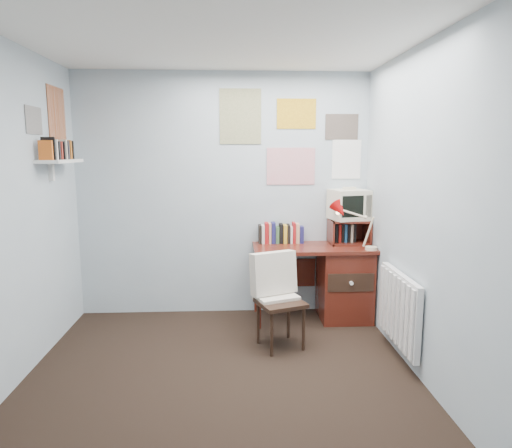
{
  "coord_description": "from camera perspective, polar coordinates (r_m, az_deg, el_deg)",
  "views": [
    {
      "loc": [
        0.1,
        -2.98,
        1.71
      ],
      "look_at": [
        0.3,
        0.94,
        1.08
      ],
      "focal_mm": 32.0,
      "sensor_mm": 36.0,
      "label": 1
    }
  ],
  "objects": [
    {
      "name": "posters_back",
      "position": [
        4.76,
        4.43,
        10.82
      ],
      "size": [
        1.2,
        0.01,
        0.9
      ],
      "primitive_type": "cube",
      "color": "white",
      "rests_on": "back_wall"
    },
    {
      "name": "book_row",
      "position": [
        4.75,
        3.93,
        -1.05
      ],
      "size": [
        0.6,
        0.14,
        0.22
      ],
      "primitive_type": "cube",
      "color": "#571D13",
      "rests_on": "desk"
    },
    {
      "name": "wall_shelf",
      "position": [
        4.34,
        -23.28,
        7.24
      ],
      "size": [
        0.2,
        0.62,
        0.24
      ],
      "primitive_type": "cube",
      "color": "white",
      "rests_on": "left_wall"
    },
    {
      "name": "radiator",
      "position": [
        4.0,
        17.47,
        -10.11
      ],
      "size": [
        0.09,
        0.8,
        0.6
      ],
      "primitive_type": "cube",
      "color": "white",
      "rests_on": "right_wall"
    },
    {
      "name": "desk_chair",
      "position": [
        4.03,
        3.09,
        -9.83
      ],
      "size": [
        0.52,
        0.51,
        0.8
      ],
      "primitive_type": "cube",
      "rotation": [
        0.0,
        0.0,
        0.35
      ],
      "color": "black",
      "rests_on": "ground"
    },
    {
      "name": "right_wall",
      "position": [
        3.32,
        22.08,
        0.53
      ],
      "size": [
        0.02,
        3.5,
        2.5
      ],
      "primitive_type": "cube",
      "color": "#ACBCC5",
      "rests_on": "ground"
    },
    {
      "name": "tv_riser",
      "position": [
        4.79,
        11.53,
        -0.94
      ],
      "size": [
        0.4,
        0.3,
        0.25
      ],
      "primitive_type": "cube",
      "color": "#571D13",
      "rests_on": "desk"
    },
    {
      "name": "posters_left",
      "position": [
        4.39,
        -24.78,
        12.13
      ],
      "size": [
        0.01,
        0.7,
        0.6
      ],
      "primitive_type": "cube",
      "color": "white",
      "rests_on": "left_wall"
    },
    {
      "name": "desk",
      "position": [
        4.77,
        10.29,
        -6.88
      ],
      "size": [
        1.2,
        0.55,
        0.76
      ],
      "color": "#571D13",
      "rests_on": "ground"
    },
    {
      "name": "ceiling",
      "position": [
        3.08,
        -5.06,
        23.98
      ],
      "size": [
        3.0,
        3.5,
        0.02
      ],
      "primitive_type": "cube",
      "color": "white",
      "rests_on": "back_wall"
    },
    {
      "name": "back_wall",
      "position": [
        4.75,
        -4.09,
        3.58
      ],
      "size": [
        3.0,
        0.02,
        2.5
      ],
      "primitive_type": "cube",
      "color": "#ACBCC5",
      "rests_on": "ground"
    },
    {
      "name": "ground",
      "position": [
        3.44,
        -4.43,
        -20.73
      ],
      "size": [
        3.5,
        3.5,
        0.0
      ],
      "primitive_type": "plane",
      "color": "black",
      "rests_on": "ground"
    },
    {
      "name": "desk_lamp",
      "position": [
        4.52,
        14.29,
        -0.56
      ],
      "size": [
        0.3,
        0.26,
        0.42
      ],
      "primitive_type": "cube",
      "rotation": [
        0.0,
        0.0,
        0.04
      ],
      "color": "#B90C0C",
      "rests_on": "desk"
    },
    {
      "name": "crt_tv",
      "position": [
        4.77,
        11.54,
        2.56
      ],
      "size": [
        0.42,
        0.4,
        0.33
      ],
      "primitive_type": "cube",
      "rotation": [
        0.0,
        0.0,
        0.24
      ],
      "color": "beige",
      "rests_on": "tv_riser"
    }
  ]
}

